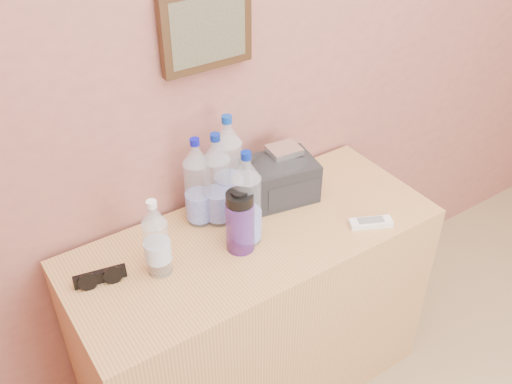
# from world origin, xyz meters

# --- Properties ---
(picture_frame) EXTENTS (0.30, 0.03, 0.25)m
(picture_frame) POSITION_xyz_m (-0.24, 1.98, 1.40)
(picture_frame) COLOR #382311
(picture_frame) RESTS_ON room_shell
(dresser) EXTENTS (1.25, 0.52, 0.78)m
(dresser) POSITION_xyz_m (-0.24, 1.72, 0.39)
(dresser) COLOR tan
(dresser) RESTS_ON ground
(pet_large_a) EXTENTS (0.09, 0.09, 0.32)m
(pet_large_a) POSITION_xyz_m (-0.35, 1.89, 0.92)
(pet_large_a) COLOR white
(pet_large_a) RESTS_ON dresser
(pet_large_b) EXTENTS (0.10, 0.10, 0.36)m
(pet_large_b) POSITION_xyz_m (-0.22, 1.90, 0.94)
(pet_large_b) COLOR white
(pet_large_b) RESTS_ON dresser
(pet_large_c) EXTENTS (0.09, 0.09, 0.33)m
(pet_large_c) POSITION_xyz_m (-0.29, 1.86, 0.93)
(pet_large_c) COLOR white
(pet_large_c) RESTS_ON dresser
(pet_large_d) EXTENTS (0.09, 0.09, 0.33)m
(pet_large_d) POSITION_xyz_m (-0.27, 1.71, 0.93)
(pet_large_d) COLOR #A3C6D3
(pet_large_d) RESTS_ON dresser
(pet_small) EXTENTS (0.08, 0.08, 0.26)m
(pet_small) POSITION_xyz_m (-0.57, 1.74, 0.90)
(pet_small) COLOR silver
(pet_small) RESTS_ON dresser
(nalgene_bottle) EXTENTS (0.09, 0.09, 0.22)m
(nalgene_bottle) POSITION_xyz_m (-0.31, 1.69, 0.89)
(nalgene_bottle) COLOR #5D2891
(nalgene_bottle) RESTS_ON dresser
(sunglasses) EXTENTS (0.16, 0.09, 0.04)m
(sunglasses) POSITION_xyz_m (-0.74, 1.79, 0.80)
(sunglasses) COLOR black
(sunglasses) RESTS_ON dresser
(ac_remote) EXTENTS (0.15, 0.10, 0.02)m
(ac_remote) POSITION_xyz_m (0.12, 1.55, 0.79)
(ac_remote) COLOR beige
(ac_remote) RESTS_ON dresser
(toiletry_bag) EXTENTS (0.27, 0.22, 0.17)m
(toiletry_bag) POSITION_xyz_m (-0.05, 1.85, 0.87)
(toiletry_bag) COLOR black
(toiletry_bag) RESTS_ON dresser
(foil_packet) EXTENTS (0.12, 0.10, 0.02)m
(foil_packet) POSITION_xyz_m (-0.02, 1.86, 0.96)
(foil_packet) COLOR silver
(foil_packet) RESTS_ON toiletry_bag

